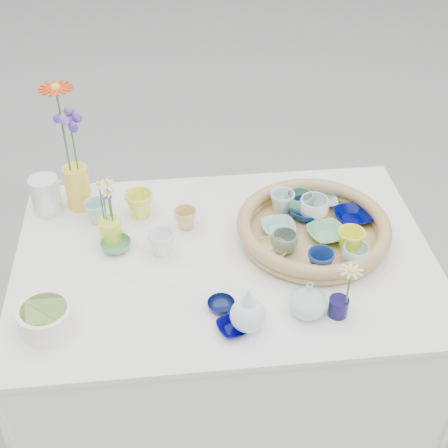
{
  "coord_description": "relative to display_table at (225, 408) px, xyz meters",
  "views": [
    {
      "loc": [
        -0.15,
        -1.41,
        2.0
      ],
      "look_at": [
        0.0,
        0.02,
        0.87
      ],
      "focal_mm": 50.0,
      "sensor_mm": 36.0,
      "label": 1
    }
  ],
  "objects": [
    {
      "name": "bud_vase_seafoam",
      "position": [
        0.2,
        -0.26,
        0.82
      ],
      "size": [
        0.11,
        0.11,
        0.11
      ],
      "primitive_type": "imported",
      "rotation": [
        0.0,
        0.0,
        -0.07
      ],
      "color": "#ADE0CC",
      "rests_on": "display_table"
    },
    {
      "name": "loose_ceramic_2",
      "position": [
        -0.33,
        0.07,
        0.78
      ],
      "size": [
        0.09,
        0.09,
        0.03
      ],
      "primitive_type": "imported",
      "rotation": [
        0.0,
        0.0,
        0.02
      ],
      "color": "#52995B",
      "rests_on": "display_table"
    },
    {
      "name": "loose_ceramic_1",
      "position": [
        -0.11,
        0.15,
        0.8
      ],
      "size": [
        0.09,
        0.09,
        0.07
      ],
      "primitive_type": "imported",
      "rotation": [
        0.0,
        0.0,
        0.23
      ],
      "color": "#D4BB6B",
      "rests_on": "display_table"
    },
    {
      "name": "hydrangea",
      "position": [
        -0.44,
        0.3,
        1.0
      ],
      "size": [
        0.08,
        0.08,
        0.24
      ],
      "primitive_type": null,
      "rotation": [
        0.0,
        0.0,
        -0.11
      ],
      "color": "#5333A2",
      "rests_on": "tall_vase_yellow"
    },
    {
      "name": "white_pitcher",
      "position": [
        -0.55,
        0.28,
        0.83
      ],
      "size": [
        0.14,
        0.1,
        0.13
      ],
      "primitive_type": null,
      "rotation": [
        0.0,
        0.0,
        -0.05
      ],
      "color": "white",
      "rests_on": "display_table"
    },
    {
      "name": "bud_vase_paleblue",
      "position": [
        0.03,
        -0.3,
        0.84
      ],
      "size": [
        0.12,
        0.12,
        0.14
      ],
      "primitive_type": null,
      "rotation": [
        0.0,
        0.0,
        -0.34
      ],
      "color": "silver",
      "rests_on": "display_table"
    },
    {
      "name": "tray_ceramic_2",
      "position": [
        0.37,
        -0.04,
        0.82
      ],
      "size": [
        0.1,
        0.1,
        0.08
      ],
      "primitive_type": "imported",
      "rotation": [
        0.0,
        0.0,
        -0.26
      ],
      "color": "#FEF62B",
      "rests_on": "wicker_tray"
    },
    {
      "name": "tray_ceramic_7",
      "position": [
        0.3,
        0.13,
        0.82
      ],
      "size": [
        0.1,
        0.1,
        0.08
      ],
      "primitive_type": "imported",
      "rotation": [
        0.0,
        0.0,
        0.04
      ],
      "color": "white",
      "rests_on": "wicker_tray"
    },
    {
      "name": "loose_ceramic_6",
      "position": [
        -0.01,
        -0.3,
        0.78
      ],
      "size": [
        0.11,
        0.11,
        0.02
      ],
      "primitive_type": "imported",
      "rotation": [
        0.0,
        0.0,
        0.33
      ],
      "color": "#020156",
      "rests_on": "display_table"
    },
    {
      "name": "tray_ceramic_3",
      "position": [
        0.32,
        0.03,
        0.8
      ],
      "size": [
        0.14,
        0.14,
        0.03
      ],
      "primitive_type": "imported",
      "rotation": [
        0.0,
        0.0,
        0.25
      ],
      "color": "#5FA475",
      "rests_on": "wicker_tray"
    },
    {
      "name": "display_table",
      "position": [
        0.0,
        0.0,
        0.0
      ],
      "size": [
        1.26,
        0.86,
        0.77
      ],
      "primitive_type": null,
      "color": "white",
      "rests_on": "ground"
    },
    {
      "name": "loose_ceramic_0",
      "position": [
        -0.25,
        0.23,
        0.81
      ],
      "size": [
        0.11,
        0.11,
        0.09
      ],
      "primitive_type": "imported",
      "rotation": [
        0.0,
        0.0,
        -0.25
      ],
      "color": "#EDF04A",
      "rests_on": "display_table"
    },
    {
      "name": "tray_ceramic_0",
      "position": [
        0.28,
        0.15,
        0.8
      ],
      "size": [
        0.13,
        0.13,
        0.04
      ],
      "primitive_type": "imported",
      "rotation": [
        0.0,
        0.0,
        0.1
      ],
      "color": "navy",
      "rests_on": "wicker_tray"
    },
    {
      "name": "ground",
      "position": [
        0.0,
        0.0,
        0.0
      ],
      "size": [
        80.0,
        80.0,
        0.0
      ],
      "primitive_type": "plane",
      "color": "#969695"
    },
    {
      "name": "tray_ceramic_11",
      "position": [
        0.37,
        -0.1,
        0.82
      ],
      "size": [
        0.1,
        0.1,
        0.06
      ],
      "primitive_type": "imported",
      "rotation": [
        0.0,
        0.0,
        -0.29
      ],
      "color": "#ABE3DA",
      "rests_on": "wicker_tray"
    },
    {
      "name": "loose_ceramic_5",
      "position": [
        -0.39,
        0.22,
        0.8
      ],
      "size": [
        0.08,
        0.08,
        0.07
      ],
      "primitive_type": "imported",
      "rotation": [
        0.0,
        0.0,
        -0.1
      ],
      "color": "#A2D4C7",
      "rests_on": "display_table"
    },
    {
      "name": "tray_ceramic_1",
      "position": [
        0.42,
        0.11,
        0.8
      ],
      "size": [
        0.13,
        0.13,
        0.03
      ],
      "primitive_type": "imported",
      "rotation": [
        0.0,
        0.0,
        0.14
      ],
      "color": "#000351",
      "rests_on": "wicker_tray"
    },
    {
      "name": "single_daisy",
      "position": [
        0.29,
        -0.28,
        0.88
      ],
      "size": [
        0.08,
        0.08,
        0.13
      ],
      "primitive_type": null,
      "rotation": [
        0.0,
        0.0,
        -0.16
      ],
      "color": "beige",
      "rests_on": "bud_vase_cobalt"
    },
    {
      "name": "gerbera",
      "position": [
        -0.46,
        0.29,
        1.06
      ],
      "size": [
        0.15,
        0.15,
        0.3
      ],
      "primitive_type": null,
      "rotation": [
        0.0,
        0.0,
        -0.4
      ],
      "color": "red",
      "rests_on": "tall_vase_yellow"
    },
    {
      "name": "tray_ceramic_4",
      "position": [
        0.18,
        -0.02,
        0.81
      ],
      "size": [
        0.1,
        0.1,
        0.06
      ],
      "primitive_type": "imported",
      "rotation": [
        0.0,
        0.0,
        0.32
      ],
      "color": "slate",
      "rests_on": "wicker_tray"
    },
    {
      "name": "fluted_bowl",
      "position": [
        -0.5,
        -0.24,
        0.8
      ],
      "size": [
        0.19,
        0.19,
        0.08
      ],
      "primitive_type": null,
      "rotation": [
        0.0,
        0.0,
        0.42
      ],
      "color": "white",
      "rests_on": "display_table"
    },
    {
      "name": "tray_ceramic_6",
      "position": [
        0.2,
        0.17,
        0.82
      ],
      "size": [
        0.08,
        0.08,
        0.07
      ],
      "primitive_type": "imported",
      "rotation": [
        0.0,
        0.0,
        -0.07
      ],
      "color": "silver",
      "rests_on": "wicker_tray"
    },
    {
      "name": "tray_ceramic_10",
      "position": [
        0.13,
        -0.03,
        0.8
      ],
      "size": [
        0.13,
        0.13,
        0.03
      ],
      "primitive_type": "imported",
      "rotation": [
        0.0,
        0.0,
        -0.42
      ],
      "color": "#F2D182",
      "rests_on": "wicker_tray"
    },
    {
      "name": "tray_ceramic_12",
      "position": [
        0.26,
        0.17,
        0.82
      ],
      "size": [
        0.11,
        0.11,
        0.07
      ],
      "primitive_type": "imported",
      "rotation": [
        0.0,
        0.0,
        0.28
      ],
      "color": "#5AA47F",
      "rests_on": "wicker_tray"
    },
    {
      "name": "daisy_posy",
      "position": [
        -0.35,
        0.12,
        0.91
      ],
      "size": [
        0.1,
        0.1,
        0.13
      ],
      "primitive_type": null,
      "rotation": [
        0.0,
        0.0,
        -0.34
      ],
      "color": "white",
      "rests_on": "daisy_cup"
    },
    {
      "name": "tray_ceramic_5",
      "position": [
        0.18,
        0.08,
        0.8
      ],
      "size": [
        0.11,
        0.11,
        0.03
      ],
      "primitive_type": "imported",
      "rotation": [
        0.0,
        0.0,
        0.08
      ],
      "color": "#7DB3AD",
      "rests_on": "wicker_tray"
    },
    {
      "name": "loose_ceramic_3",
      "position": [
        -0.19,
        0.03,
        0.8
      ],
      "size": [
        0.09,
        0.09,
        0.08
      ],
      "primitive_type": "imported",
      "rotation": [
        0.0,
        0.0,
        -0.09
      ],
      "color": "white",
      "rests_on": "display_table"
    },
    {
      "name": "daisy_cup",
      "position": [
        -0.34,
        0.11,
        0.8
      ],
      "size": [
        0.09,
        0.09,
        0.07
      ],
      "primitive_type": "cylinder",
      "rotation": [
        0.0,
        0.0,
        0.38
      ],
      "color": "#E3E83F",
      "rests_on": "display_table"
    },
    {
      "name": "loose_ceramic_4",
      "position": [
        -0.03,
        -0.22,
        0.78
      ],
      "size": [
        0.1,
        0.1,
        0.02
      ],
      "primitive_type": "imported",
      "rotation": [
        0.0,
        0.0,
        -0.37
      ],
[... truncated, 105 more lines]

